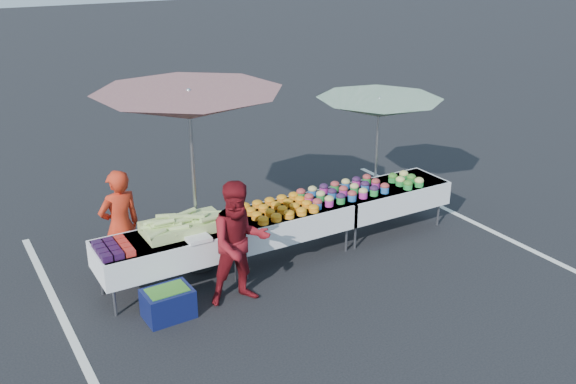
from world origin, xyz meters
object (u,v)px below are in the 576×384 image
table_left (168,248)px  vendor (120,226)px  table_center (288,219)px  umbrella_left (189,106)px  umbrella_right (379,109)px  customer (240,243)px  table_right (388,195)px  storage_bin (168,303)px

table_left → vendor: vendor is taller
table_center → umbrella_left: (-1.23, 0.40, 1.71)m
table_left → table_center: bearing=0.0°
table_left → umbrella_right: umbrella_right is taller
table_center → customer: size_ratio=1.15×
table_center → vendor: 2.31m
table_left → table_right: (3.60, 0.00, 0.00)m
table_center → table_right: size_ratio=1.00×
table_left → umbrella_left: (0.57, 0.40, 1.71)m
table_right → storage_bin: table_right is taller
table_center → table_left: bearing=180.0°
table_right → table_center: bearing=180.0°
storage_bin → customer: bearing=-7.9°
table_center → storage_bin: (-2.07, -0.65, -0.39)m
table_left → vendor: size_ratio=1.19×
table_left → storage_bin: bearing=-112.6°
table_center → table_right: same height
umbrella_left → table_center: bearing=-18.0°
table_center → vendor: vendor is taller
table_left → table_right: bearing=0.0°
table_right → vendor: (-4.04, 0.55, 0.20)m
vendor → storage_bin: 1.34m
table_center → customer: customer is taller
vendor → umbrella_left: (1.00, -0.15, 1.52)m
table_center → umbrella_right: umbrella_right is taller
customer → table_left: bearing=140.3°
customer → umbrella_left: (-0.10, 1.15, 1.49)m
table_left → table_right: same height
umbrella_left → customer: bearing=-85.0°
vendor → storage_bin: vendor is taller
customer → umbrella_left: umbrella_left is taller
umbrella_left → table_right: bearing=-7.5°
customer → table_center: bearing=42.2°
table_right → umbrella_left: size_ratio=0.61×
umbrella_left → umbrella_right: (3.18, 0.10, -0.46)m
vendor → umbrella_left: 1.82m
table_center → customer: 1.38m
umbrella_right → table_left: bearing=-172.4°
table_right → customer: 3.04m
vendor → umbrella_left: bearing=162.1°
storage_bin → umbrella_left: bearing=49.6°
table_left → umbrella_right: bearing=7.6°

